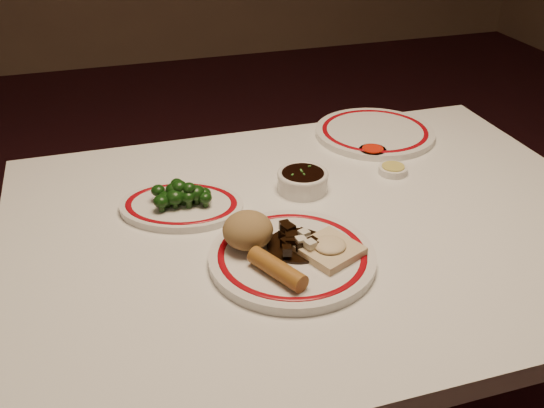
{
  "coord_description": "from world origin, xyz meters",
  "views": [
    {
      "loc": [
        -0.38,
        -0.93,
        1.38
      ],
      "look_at": [
        -0.09,
        0.0,
        0.8
      ],
      "focal_mm": 40.0,
      "sensor_mm": 36.0,
      "label": 1
    }
  ],
  "objects_px": {
    "spring_roll": "(277,269)",
    "soy_bowl": "(303,182)",
    "dining_table": "(317,258)",
    "broccoli_plate": "(181,206)",
    "stirfry_heap": "(296,241)",
    "main_plate": "(292,257)",
    "rice_mound": "(248,230)",
    "fried_wonton": "(330,249)",
    "broccoli_pile": "(182,194)"
  },
  "relations": [
    {
      "from": "rice_mound",
      "to": "main_plate",
      "type": "bearing_deg",
      "value": -34.74
    },
    {
      "from": "fried_wonton",
      "to": "broccoli_pile",
      "type": "distance_m",
      "value": 0.33
    },
    {
      "from": "soy_bowl",
      "to": "rice_mound",
      "type": "bearing_deg",
      "value": -131.72
    },
    {
      "from": "broccoli_plate",
      "to": "dining_table",
      "type": "bearing_deg",
      "value": -25.03
    },
    {
      "from": "rice_mound",
      "to": "broccoli_plate",
      "type": "xyz_separation_m",
      "value": [
        -0.09,
        0.19,
        -0.04
      ]
    },
    {
      "from": "dining_table",
      "to": "soy_bowl",
      "type": "height_order",
      "value": "soy_bowl"
    },
    {
      "from": "rice_mound",
      "to": "spring_roll",
      "type": "relative_size",
      "value": 0.78
    },
    {
      "from": "main_plate",
      "to": "fried_wonton",
      "type": "xyz_separation_m",
      "value": [
        0.06,
        -0.02,
        0.02
      ]
    },
    {
      "from": "spring_roll",
      "to": "dining_table",
      "type": "bearing_deg",
      "value": 24.44
    },
    {
      "from": "dining_table",
      "to": "spring_roll",
      "type": "bearing_deg",
      "value": -129.16
    },
    {
      "from": "main_plate",
      "to": "soy_bowl",
      "type": "bearing_deg",
      "value": 66.45
    },
    {
      "from": "fried_wonton",
      "to": "soy_bowl",
      "type": "xyz_separation_m",
      "value": [
        0.04,
        0.26,
        -0.01
      ]
    },
    {
      "from": "rice_mound",
      "to": "soy_bowl",
      "type": "relative_size",
      "value": 0.84
    },
    {
      "from": "main_plate",
      "to": "fried_wonton",
      "type": "bearing_deg",
      "value": -16.95
    },
    {
      "from": "rice_mound",
      "to": "broccoli_plate",
      "type": "height_order",
      "value": "rice_mound"
    },
    {
      "from": "spring_roll",
      "to": "broccoli_plate",
      "type": "height_order",
      "value": "spring_roll"
    },
    {
      "from": "rice_mound",
      "to": "broccoli_pile",
      "type": "xyz_separation_m",
      "value": [
        -0.09,
        0.18,
        -0.01
      ]
    },
    {
      "from": "rice_mound",
      "to": "fried_wonton",
      "type": "bearing_deg",
      "value": -26.88
    },
    {
      "from": "broccoli_plate",
      "to": "soy_bowl",
      "type": "relative_size",
      "value": 2.79
    },
    {
      "from": "dining_table",
      "to": "rice_mound",
      "type": "distance_m",
      "value": 0.23
    },
    {
      "from": "dining_table",
      "to": "main_plate",
      "type": "relative_size",
      "value": 3.6
    },
    {
      "from": "broccoli_plate",
      "to": "spring_roll",
      "type": "bearing_deg",
      "value": -68.96
    },
    {
      "from": "spring_roll",
      "to": "stirfry_heap",
      "type": "height_order",
      "value": "same"
    },
    {
      "from": "fried_wonton",
      "to": "stirfry_heap",
      "type": "xyz_separation_m",
      "value": [
        -0.05,
        0.04,
        0.0
      ]
    },
    {
      "from": "broccoli_plate",
      "to": "soy_bowl",
      "type": "xyz_separation_m",
      "value": [
        0.26,
        0.0,
        0.01
      ]
    },
    {
      "from": "rice_mound",
      "to": "fried_wonton",
      "type": "height_order",
      "value": "rice_mound"
    },
    {
      "from": "spring_roll",
      "to": "stirfry_heap",
      "type": "bearing_deg",
      "value": 24.85
    },
    {
      "from": "fried_wonton",
      "to": "broccoli_pile",
      "type": "height_order",
      "value": "broccoli_pile"
    },
    {
      "from": "spring_roll",
      "to": "soy_bowl",
      "type": "relative_size",
      "value": 1.08
    },
    {
      "from": "dining_table",
      "to": "rice_mound",
      "type": "height_order",
      "value": "rice_mound"
    },
    {
      "from": "dining_table",
      "to": "main_plate",
      "type": "distance_m",
      "value": 0.18
    },
    {
      "from": "soy_bowl",
      "to": "spring_roll",
      "type": "bearing_deg",
      "value": -116.9
    },
    {
      "from": "stirfry_heap",
      "to": "soy_bowl",
      "type": "bearing_deg",
      "value": 67.75
    },
    {
      "from": "rice_mound",
      "to": "spring_roll",
      "type": "xyz_separation_m",
      "value": [
        0.02,
        -0.1,
        -0.02
      ]
    },
    {
      "from": "dining_table",
      "to": "broccoli_plate",
      "type": "distance_m",
      "value": 0.29
    },
    {
      "from": "fried_wonton",
      "to": "broccoli_pile",
      "type": "bearing_deg",
      "value": 131.04
    },
    {
      "from": "rice_mound",
      "to": "stirfry_heap",
      "type": "height_order",
      "value": "rice_mound"
    },
    {
      "from": "main_plate",
      "to": "broccoli_pile",
      "type": "distance_m",
      "value": 0.28
    },
    {
      "from": "broccoli_plate",
      "to": "main_plate",
      "type": "bearing_deg",
      "value": -56.31
    },
    {
      "from": "dining_table",
      "to": "stirfry_heap",
      "type": "xyz_separation_m",
      "value": [
        -0.08,
        -0.1,
        0.12
      ]
    },
    {
      "from": "rice_mound",
      "to": "soy_bowl",
      "type": "height_order",
      "value": "rice_mound"
    },
    {
      "from": "spring_roll",
      "to": "stirfry_heap",
      "type": "xyz_separation_m",
      "value": [
        0.06,
        0.07,
        -0.0
      ]
    },
    {
      "from": "fried_wonton",
      "to": "broccoli_pile",
      "type": "relative_size",
      "value": 1.07
    },
    {
      "from": "spring_roll",
      "to": "broccoli_plate",
      "type": "bearing_deg",
      "value": 84.65
    },
    {
      "from": "fried_wonton",
      "to": "broccoli_plate",
      "type": "height_order",
      "value": "fried_wonton"
    },
    {
      "from": "fried_wonton",
      "to": "spring_roll",
      "type": "bearing_deg",
      "value": -161.46
    },
    {
      "from": "main_plate",
      "to": "broccoli_plate",
      "type": "bearing_deg",
      "value": 123.69
    },
    {
      "from": "rice_mound",
      "to": "soy_bowl",
      "type": "distance_m",
      "value": 0.26
    },
    {
      "from": "fried_wonton",
      "to": "broccoli_plate",
      "type": "bearing_deg",
      "value": 130.77
    },
    {
      "from": "rice_mound",
      "to": "fried_wonton",
      "type": "distance_m",
      "value": 0.15
    }
  ]
}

